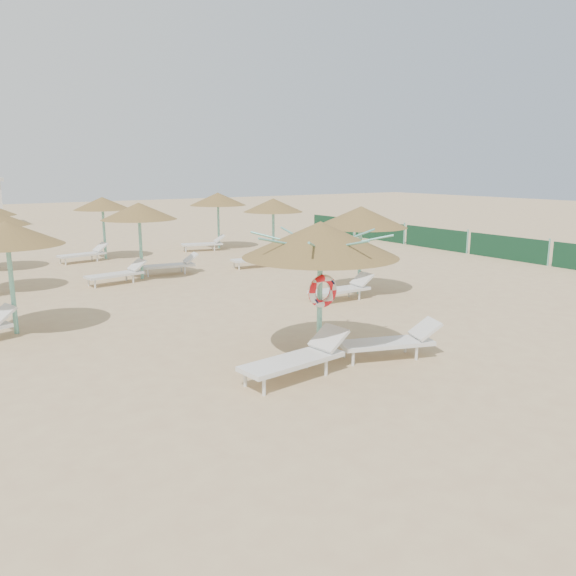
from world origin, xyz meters
TOP-DOWN VIEW (x-y plane):
  - ground at (0.00, 0.00)m, footprint 120.00×120.00m
  - main_palapa at (-0.35, 0.22)m, footprint 3.13×3.13m
  - lounger_main_a at (-1.35, -0.47)m, footprint 2.29×0.91m
  - lounger_main_b at (0.89, -0.63)m, footprint 2.16×1.28m
  - palapa_field at (0.25, 10.84)m, footprint 14.73×14.41m
  - windbreak_fence at (14.00, 9.96)m, footprint 0.08×19.84m

SIDE VIEW (x-z plane):
  - ground at x=0.00m, z-range 0.00..0.00m
  - lounger_main_b at x=0.89m, z-range -0.02..0.74m
  - lounger_main_a at x=-1.35m, z-range -0.02..0.79m
  - windbreak_fence at x=14.00m, z-range -0.05..1.05m
  - palapa_field at x=0.25m, z-range 0.94..3.65m
  - main_palapa at x=-0.35m, z-range 1.04..3.84m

